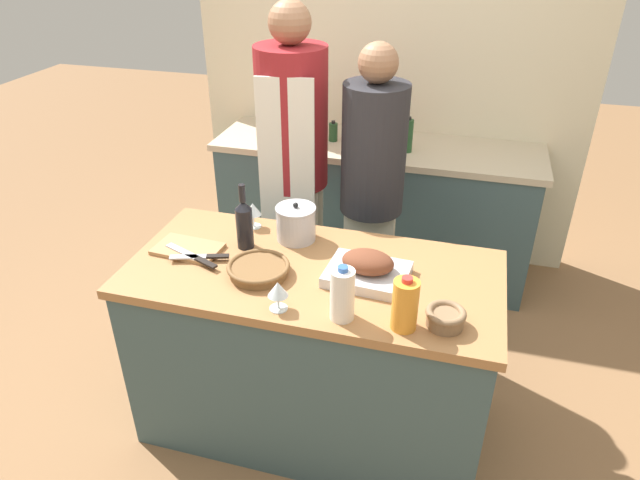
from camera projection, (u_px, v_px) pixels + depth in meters
ground_plane at (314, 417)px, 2.81m from camera, size 12.00×12.00×0.00m
kitchen_island at (313, 350)px, 2.59m from camera, size 1.55×0.75×0.87m
back_counter at (374, 208)px, 3.79m from camera, size 2.05×0.60×0.89m
back_wall at (390, 69)px, 3.66m from camera, size 2.55×0.10×2.55m
roasting_pan at (368, 269)px, 2.28m from camera, size 0.34×0.27×0.13m
wicker_basket at (259, 269)px, 2.32m from camera, size 0.26×0.26×0.05m
cutting_board at (188, 249)px, 2.50m from camera, size 0.30×0.20×0.02m
stock_pot at (296, 223)px, 2.55m from camera, size 0.18×0.18×0.18m
mixing_bowl at (445, 317)px, 2.03m from camera, size 0.15×0.15×0.07m
juice_jug at (405, 305)px, 1.99m from camera, size 0.09×0.09×0.21m
milk_jug at (342, 294)px, 2.04m from camera, size 0.09×0.09×0.22m
wine_bottle_green at (244, 223)px, 2.47m from camera, size 0.07×0.07×0.30m
wine_glass_left at (278, 290)px, 2.09m from camera, size 0.08×0.08×0.12m
wine_glass_right at (253, 210)px, 2.64m from camera, size 0.08×0.08×0.12m
knife_chef at (193, 256)px, 2.42m from camera, size 0.29×0.14×0.01m
knife_paring at (202, 257)px, 2.42m from camera, size 0.25×0.10×0.01m
stand_mixer at (367, 120)px, 3.56m from camera, size 0.18×0.14×0.32m
condiment_bottle_tall at (408, 136)px, 3.41m from camera, size 0.06×0.06×0.22m
condiment_bottle_short at (333, 132)px, 3.59m from camera, size 0.06×0.06×0.13m
condiment_bottle_extra at (301, 131)px, 3.54m from camera, size 0.06×0.06×0.17m
person_cook_aproned at (293, 160)px, 3.05m from camera, size 0.37×0.39×1.81m
person_cook_guest at (372, 188)px, 2.95m from camera, size 0.33×0.33×1.65m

